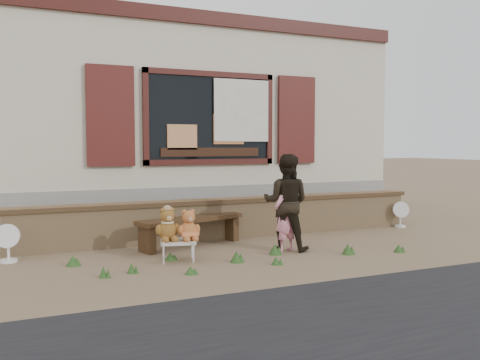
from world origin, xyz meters
name	(u,v)px	position (x,y,z in m)	size (l,w,h in m)	color
ground	(256,249)	(0.00, 0.00, 0.00)	(80.00, 80.00, 0.00)	brown
shopfront	(172,126)	(0.00, 4.49, 2.00)	(8.04, 5.13, 4.00)	#B2AB90
brick_wall	(231,218)	(0.00, 1.00, 0.34)	(7.10, 0.36, 0.67)	tan
bench	(191,225)	(-0.83, 0.58, 0.33)	(1.80, 0.88, 0.45)	#322111
folding_chair	(178,242)	(-1.31, -0.32, 0.26)	(0.55, 0.51, 0.28)	beige
teddy_bear_left	(167,224)	(-1.44, -0.28, 0.51)	(0.33, 0.29, 0.45)	brown
teddy_bear_right	(188,224)	(-1.17, -0.36, 0.50)	(0.31, 0.27, 0.42)	#99562A
child	(285,216)	(0.31, -0.35, 0.53)	(0.39, 0.25, 1.06)	pink
adult	(286,202)	(0.37, -0.27, 0.71)	(0.69, 0.54, 1.43)	black
fan_left	(8,243)	(-3.40, 0.52, 0.26)	(0.33, 0.22, 0.52)	white
fan_right	(400,214)	(3.37, 0.71, 0.25)	(0.32, 0.21, 0.49)	silver
grass_tufts	(233,256)	(-0.63, -0.63, 0.07)	(4.60, 1.18, 0.16)	#2A4C1E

